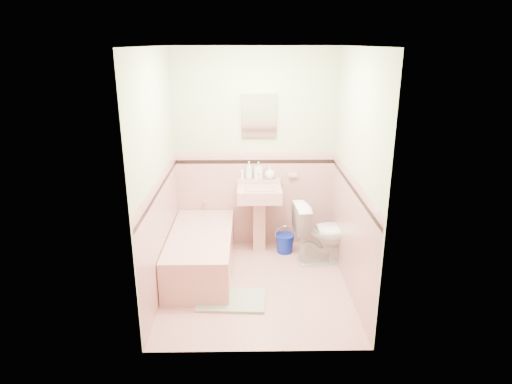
{
  "coord_description": "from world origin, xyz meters",
  "views": [
    {
      "loc": [
        -0.07,
        -4.32,
        2.54
      ],
      "look_at": [
        0.0,
        0.25,
        1.0
      ],
      "focal_mm": 31.38,
      "sensor_mm": 36.0,
      "label": 1
    }
  ],
  "objects_px": {
    "medicine_cabinet": "(259,115)",
    "toilet": "(324,233)",
    "soap_bottle_left": "(249,170)",
    "bathtub": "(201,254)",
    "sink": "(259,220)",
    "bucket": "(285,243)",
    "soap_bottle_right": "(270,173)",
    "shoe": "(221,294)",
    "soap_bottle_mid": "(258,171)"
  },
  "relations": [
    {
      "from": "medicine_cabinet",
      "to": "shoe",
      "type": "height_order",
      "value": "medicine_cabinet"
    },
    {
      "from": "bathtub",
      "to": "toilet",
      "type": "bearing_deg",
      "value": 9.52
    },
    {
      "from": "sink",
      "to": "toilet",
      "type": "relative_size",
      "value": 1.14
    },
    {
      "from": "soap_bottle_left",
      "to": "medicine_cabinet",
      "type": "bearing_deg",
      "value": 13.55
    },
    {
      "from": "soap_bottle_left",
      "to": "soap_bottle_right",
      "type": "relative_size",
      "value": 1.37
    },
    {
      "from": "soap_bottle_right",
      "to": "toilet",
      "type": "relative_size",
      "value": 0.22
    },
    {
      "from": "toilet",
      "to": "medicine_cabinet",
      "type": "bearing_deg",
      "value": 51.14
    },
    {
      "from": "soap_bottle_left",
      "to": "bucket",
      "type": "relative_size",
      "value": 0.95
    },
    {
      "from": "sink",
      "to": "shoe",
      "type": "xyz_separation_m",
      "value": [
        -0.42,
        -1.11,
        -0.37
      ]
    },
    {
      "from": "medicine_cabinet",
      "to": "toilet",
      "type": "xyz_separation_m",
      "value": [
        0.77,
        -0.5,
        -1.33
      ]
    },
    {
      "from": "medicine_cabinet",
      "to": "toilet",
      "type": "bearing_deg",
      "value": -32.83
    },
    {
      "from": "bucket",
      "to": "sink",
      "type": "bearing_deg",
      "value": 173.24
    },
    {
      "from": "soap_bottle_mid",
      "to": "soap_bottle_right",
      "type": "relative_size",
      "value": 1.32
    },
    {
      "from": "soap_bottle_left",
      "to": "shoe",
      "type": "height_order",
      "value": "soap_bottle_left"
    },
    {
      "from": "bathtub",
      "to": "bucket",
      "type": "distance_m",
      "value": 1.12
    },
    {
      "from": "soap_bottle_left",
      "to": "soap_bottle_mid",
      "type": "distance_m",
      "value": 0.12
    },
    {
      "from": "soap_bottle_left",
      "to": "toilet",
      "type": "xyz_separation_m",
      "value": [
        0.89,
        -0.47,
        -0.65
      ]
    },
    {
      "from": "soap_bottle_right",
      "to": "shoe",
      "type": "bearing_deg",
      "value": -113.35
    },
    {
      "from": "sink",
      "to": "bucket",
      "type": "relative_size",
      "value": 3.59
    },
    {
      "from": "soap_bottle_mid",
      "to": "bucket",
      "type": "distance_m",
      "value": 0.98
    },
    {
      "from": "medicine_cabinet",
      "to": "soap_bottle_mid",
      "type": "height_order",
      "value": "medicine_cabinet"
    },
    {
      "from": "soap_bottle_right",
      "to": "shoe",
      "type": "relative_size",
      "value": 1.13
    },
    {
      "from": "soap_bottle_left",
      "to": "soap_bottle_right",
      "type": "bearing_deg",
      "value": 0.0
    },
    {
      "from": "sink",
      "to": "toilet",
      "type": "height_order",
      "value": "sink"
    },
    {
      "from": "soap_bottle_mid",
      "to": "toilet",
      "type": "bearing_deg",
      "value": -30.97
    },
    {
      "from": "shoe",
      "to": "bathtub",
      "type": "bearing_deg",
      "value": 122.23
    },
    {
      "from": "bathtub",
      "to": "bucket",
      "type": "relative_size",
      "value": 6.33
    },
    {
      "from": "soap_bottle_mid",
      "to": "bucket",
      "type": "bearing_deg",
      "value": -33.44
    },
    {
      "from": "soap_bottle_mid",
      "to": "soap_bottle_right",
      "type": "xyz_separation_m",
      "value": [
        0.14,
        0.0,
        -0.03
      ]
    },
    {
      "from": "medicine_cabinet",
      "to": "bucket",
      "type": "relative_size",
      "value": 2.17
    },
    {
      "from": "sink",
      "to": "toilet",
      "type": "bearing_deg",
      "value": -20.43
    },
    {
      "from": "soap_bottle_mid",
      "to": "soap_bottle_right",
      "type": "distance_m",
      "value": 0.15
    },
    {
      "from": "bathtub",
      "to": "soap_bottle_mid",
      "type": "relative_size",
      "value": 6.92
    },
    {
      "from": "bathtub",
      "to": "medicine_cabinet",
      "type": "distance_m",
      "value": 1.78
    },
    {
      "from": "shoe",
      "to": "soap_bottle_left",
      "type": "bearing_deg",
      "value": 85.44
    },
    {
      "from": "bathtub",
      "to": "soap_bottle_right",
      "type": "relative_size",
      "value": 9.17
    },
    {
      "from": "bucket",
      "to": "soap_bottle_right",
      "type": "bearing_deg",
      "value": 130.62
    },
    {
      "from": "bathtub",
      "to": "soap_bottle_right",
      "type": "xyz_separation_m",
      "value": [
        0.82,
        0.71,
        0.77
      ]
    },
    {
      "from": "sink",
      "to": "soap_bottle_mid",
      "type": "relative_size",
      "value": 3.93
    },
    {
      "from": "toilet",
      "to": "bucket",
      "type": "bearing_deg",
      "value": 54.9
    },
    {
      "from": "medicine_cabinet",
      "to": "bucket",
      "type": "height_order",
      "value": "medicine_cabinet"
    },
    {
      "from": "bathtub",
      "to": "soap_bottle_left",
      "type": "relative_size",
      "value": 6.68
    },
    {
      "from": "soap_bottle_right",
      "to": "bucket",
      "type": "distance_m",
      "value": 0.92
    },
    {
      "from": "soap_bottle_mid",
      "to": "toilet",
      "type": "height_order",
      "value": "soap_bottle_mid"
    },
    {
      "from": "bathtub",
      "to": "soap_bottle_mid",
      "type": "distance_m",
      "value": 1.26
    },
    {
      "from": "bathtub",
      "to": "sink",
      "type": "bearing_deg",
      "value": 37.93
    },
    {
      "from": "bucket",
      "to": "bathtub",
      "type": "bearing_deg",
      "value": -153.88
    },
    {
      "from": "bathtub",
      "to": "medicine_cabinet",
      "type": "height_order",
      "value": "medicine_cabinet"
    },
    {
      "from": "soap_bottle_left",
      "to": "bucket",
      "type": "bearing_deg",
      "value": -26.0
    },
    {
      "from": "medicine_cabinet",
      "to": "soap_bottle_right",
      "type": "relative_size",
      "value": 3.14
    }
  ]
}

